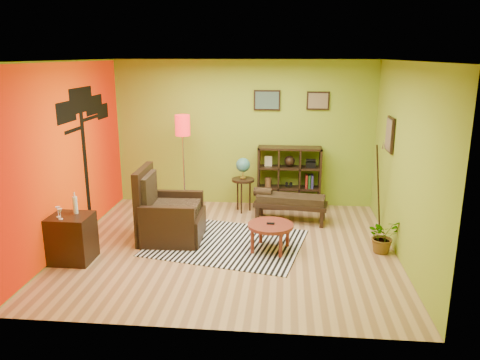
# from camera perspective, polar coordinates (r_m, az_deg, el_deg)

# --- Properties ---
(ground) EXTENTS (5.00, 5.00, 0.00)m
(ground) POSITION_cam_1_polar(r_m,az_deg,el_deg) (7.31, -1.21, -8.19)
(ground) COLOR tan
(ground) RESTS_ON ground
(room_shell) EXTENTS (5.04, 4.54, 2.82)m
(room_shell) POSITION_cam_1_polar(r_m,az_deg,el_deg) (6.83, -2.05, 5.92)
(room_shell) COLOR #8CAC2B
(room_shell) RESTS_ON ground
(zebra_rug) EXTENTS (2.62, 2.22, 0.01)m
(zebra_rug) POSITION_cam_1_polar(r_m,az_deg,el_deg) (7.46, -1.62, -7.64)
(zebra_rug) COLOR white
(zebra_rug) RESTS_ON ground
(coffee_table) EXTENTS (0.69, 0.69, 0.44)m
(coffee_table) POSITION_cam_1_polar(r_m,az_deg,el_deg) (7.08, 3.74, -5.82)
(coffee_table) COLOR maroon
(coffee_table) RESTS_ON ground
(armchair) EXTENTS (1.00, 1.01, 1.18)m
(armchair) POSITION_cam_1_polar(r_m,az_deg,el_deg) (7.59, -8.82, -4.58)
(armchair) COLOR black
(armchair) RESTS_ON ground
(side_cabinet) EXTENTS (0.58, 0.53, 1.00)m
(side_cabinet) POSITION_cam_1_polar(r_m,az_deg,el_deg) (7.15, -19.83, -6.66)
(side_cabinet) COLOR black
(side_cabinet) RESTS_ON ground
(floor_lamp) EXTENTS (0.28, 0.28, 1.84)m
(floor_lamp) POSITION_cam_1_polar(r_m,az_deg,el_deg) (8.54, -6.98, 5.56)
(floor_lamp) COLOR silver
(floor_lamp) RESTS_ON ground
(globe_table) EXTENTS (0.42, 0.42, 1.03)m
(globe_table) POSITION_cam_1_polar(r_m,az_deg,el_deg) (8.69, 0.37, 1.08)
(globe_table) COLOR black
(globe_table) RESTS_ON ground
(cube_shelf) EXTENTS (1.20, 0.35, 1.20)m
(cube_shelf) POSITION_cam_1_polar(r_m,az_deg,el_deg) (8.99, 6.08, 0.27)
(cube_shelf) COLOR black
(cube_shelf) RESTS_ON ground
(bench) EXTENTS (1.33, 0.63, 0.59)m
(bench) POSITION_cam_1_polar(r_m,az_deg,el_deg) (8.32, 5.94, -2.56)
(bench) COLOR black
(bench) RESTS_ON ground
(potted_plant) EXTENTS (0.65, 0.67, 0.41)m
(potted_plant) POSITION_cam_1_polar(r_m,az_deg,el_deg) (7.38, 16.99, -6.93)
(potted_plant) COLOR #26661E
(potted_plant) RESTS_ON ground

